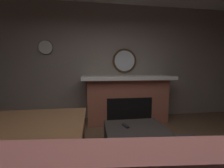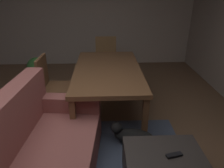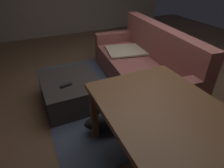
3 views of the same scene
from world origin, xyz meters
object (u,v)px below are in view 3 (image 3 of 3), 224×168
Objects in this scene: couch at (143,66)px; dining_table at (184,134)px; tv_remote at (66,85)px; ottoman_coffee_table at (71,91)px; small_dog at (107,120)px.

couch is 1.87m from dining_table.
couch is 14.43× the size of tv_remote.
dining_table is (1.65, 0.52, 0.48)m from ottoman_coffee_table.
small_dog is at bearing -162.62° from dining_table.
tv_remote is (0.18, -1.34, 0.07)m from couch.
dining_table is (1.68, -0.74, 0.34)m from couch.
couch is 4.18× the size of small_dog.
couch is at bearing 91.42° from ottoman_coffee_table.
tv_remote is 0.29× the size of small_dog.
ottoman_coffee_table is 1.79m from dining_table.
tv_remote is at bearing -82.54° from couch.
tv_remote is at bearing -158.09° from dining_table.
couch reaches higher than tv_remote.
dining_table is at bearing 17.38° from small_dog.
couch reaches higher than ottoman_coffee_table.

